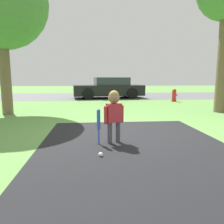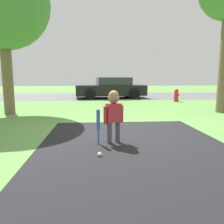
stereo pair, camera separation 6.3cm
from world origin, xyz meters
TOP-DOWN VIEW (x-y plane):
  - ground_plane at (0.00, 0.00)m, footprint 60.00×60.00m
  - driveway_strip at (0.04, -2.50)m, footprint 3.43×7.00m
  - street_strip at (0.00, 10.04)m, footprint 40.00×6.00m
  - child at (-0.31, -0.95)m, footprint 0.38×0.24m
  - baseball_bat at (-0.60, -1.01)m, footprint 0.06×0.06m
  - sports_ball at (-0.58, -1.66)m, footprint 0.07×0.07m
  - fire_hydrant at (3.55, 6.13)m, footprint 0.29×0.26m
  - parked_car at (0.30, 8.50)m, footprint 4.34×2.34m
  - tree_far_lawn at (-3.57, 2.71)m, footprint 3.01×3.01m

SIDE VIEW (x-z plane):
  - ground_plane at x=0.00m, z-range 0.00..0.00m
  - street_strip at x=0.00m, z-range 0.00..0.01m
  - driveway_strip at x=0.04m, z-range 0.00..0.01m
  - sports_ball at x=-0.58m, z-range 0.00..0.07m
  - fire_hydrant at x=3.55m, z-range -0.01..0.66m
  - baseball_bat at x=-0.60m, z-range 0.10..0.76m
  - parked_car at x=0.30m, z-range -0.03..1.22m
  - child at x=-0.31m, z-range 0.15..1.14m
  - tree_far_lawn at x=-3.57m, z-range 1.03..6.16m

